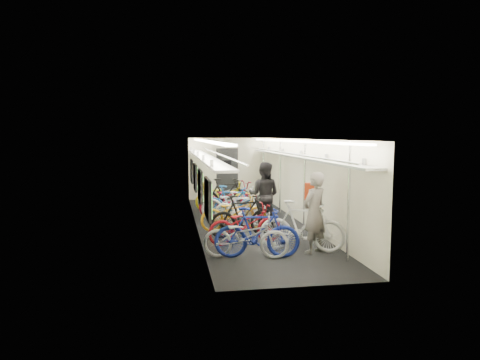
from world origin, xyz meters
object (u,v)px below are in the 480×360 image
object	(u,v)px
passenger_near	(314,213)
passenger_mid	(264,195)
backpack	(311,192)
bicycle_1	(257,233)
bicycle_0	(246,236)

from	to	relation	value
passenger_near	passenger_mid	world-z (taller)	passenger_mid
passenger_mid	backpack	size ratio (longest dim) A/B	4.71
passenger_mid	backpack	world-z (taller)	passenger_mid
bicycle_1	backpack	size ratio (longest dim) A/B	4.61
bicycle_0	passenger_near	size ratio (longest dim) A/B	1.01
bicycle_1	backpack	bearing A→B (deg)	-60.68
bicycle_1	backpack	world-z (taller)	backpack
passenger_near	passenger_mid	size ratio (longest dim) A/B	0.97
bicycle_0	backpack	size ratio (longest dim) A/B	4.61
bicycle_1	passenger_mid	world-z (taller)	passenger_mid
passenger_mid	backpack	bearing A→B (deg)	127.20
bicycle_0	passenger_mid	bearing A→B (deg)	-5.84
bicycle_0	passenger_mid	size ratio (longest dim) A/B	0.98
bicycle_0	bicycle_1	world-z (taller)	bicycle_1
passenger_near	passenger_mid	xyz separation A→B (m)	(-0.53, 2.58, 0.03)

